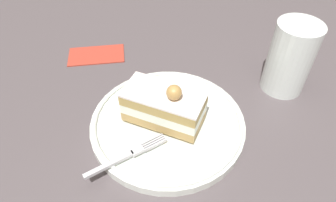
{
  "coord_description": "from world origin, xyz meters",
  "views": [
    {
      "loc": [
        -0.06,
        0.28,
        0.33
      ],
      "look_at": [
        -0.03,
        -0.0,
        0.05
      ],
      "focal_mm": 32.26,
      "sensor_mm": 36.0,
      "label": 1
    }
  ],
  "objects_px": {
    "dessert_plate": "(168,120)",
    "folded_napkin": "(96,55)",
    "drink_glass_far": "(289,60)",
    "fork": "(129,155)",
    "cake_slice": "(164,108)"
  },
  "relations": [
    {
      "from": "fork",
      "to": "drink_glass_far",
      "type": "xyz_separation_m",
      "value": [
        -0.22,
        -0.18,
        0.03
      ]
    },
    {
      "from": "folded_napkin",
      "to": "cake_slice",
      "type": "bearing_deg",
      "value": 131.85
    },
    {
      "from": "dessert_plate",
      "to": "fork",
      "type": "relative_size",
      "value": 2.34
    },
    {
      "from": "cake_slice",
      "to": "fork",
      "type": "xyz_separation_m",
      "value": [
        0.04,
        0.06,
        -0.02
      ]
    },
    {
      "from": "folded_napkin",
      "to": "fork",
      "type": "bearing_deg",
      "value": 115.42
    },
    {
      "from": "fork",
      "to": "drink_glass_far",
      "type": "distance_m",
      "value": 0.28
    },
    {
      "from": "dessert_plate",
      "to": "folded_napkin",
      "type": "distance_m",
      "value": 0.21
    },
    {
      "from": "drink_glass_far",
      "to": "cake_slice",
      "type": "bearing_deg",
      "value": 31.48
    },
    {
      "from": "fork",
      "to": "drink_glass_far",
      "type": "relative_size",
      "value": 0.82
    },
    {
      "from": "dessert_plate",
      "to": "fork",
      "type": "height_order",
      "value": "fork"
    },
    {
      "from": "folded_napkin",
      "to": "drink_glass_far",
      "type": "bearing_deg",
      "value": 171.19
    },
    {
      "from": "dessert_plate",
      "to": "drink_glass_far",
      "type": "height_order",
      "value": "drink_glass_far"
    },
    {
      "from": "dessert_plate",
      "to": "drink_glass_far",
      "type": "distance_m",
      "value": 0.21
    },
    {
      "from": "fork",
      "to": "folded_napkin",
      "type": "bearing_deg",
      "value": -64.58
    },
    {
      "from": "dessert_plate",
      "to": "cake_slice",
      "type": "bearing_deg",
      "value": 57.78
    }
  ]
}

